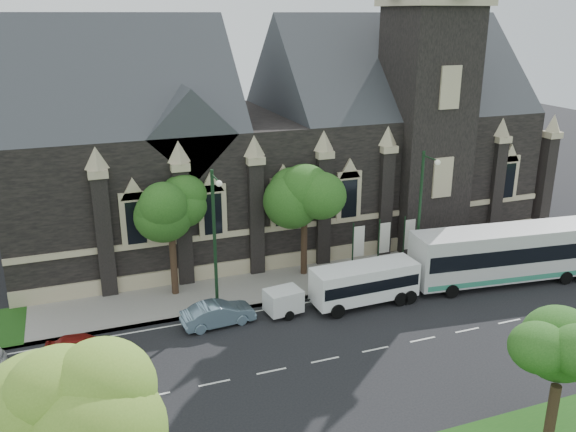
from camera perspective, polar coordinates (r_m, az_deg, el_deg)
name	(u,v)px	position (r m, az deg, el deg)	size (l,w,h in m)	color
ground	(325,360)	(32.73, 3.54, -13.49)	(160.00, 160.00, 0.00)	black
sidewalk	(268,286)	(40.47, -1.94, -6.68)	(80.00, 5.00, 0.15)	gray
museum	(290,136)	(47.93, 0.23, 7.57)	(40.00, 17.70, 29.90)	black
tree_park_near	(89,399)	(19.78, -18.40, -16.16)	(4.42, 4.42, 8.56)	black
tree_park_east	(562,350)	(27.00, 24.59, -11.46)	(3.40, 3.40, 6.28)	black
tree_walk_right	(306,195)	(40.52, 1.74, 2.05)	(4.08, 4.08, 7.80)	black
tree_walk_left	(173,210)	(38.20, -10.88, 0.54)	(3.91, 3.91, 7.64)	black
street_lamp_near	(421,209)	(40.71, 12.56, 0.64)	(0.36, 1.88, 9.00)	#16321B
street_lamp_mid	(215,235)	(35.37, -6.93, -1.80)	(0.36, 1.88, 9.00)	#16321B
banner_flag_left	(357,245)	(41.39, 6.54, -2.73)	(0.90, 0.10, 4.00)	#16321B
banner_flag_center	(382,241)	(42.29, 8.96, -2.37)	(0.90, 0.10, 4.00)	#16321B
banner_flag_right	(407,238)	(43.26, 11.28, -2.02)	(0.90, 0.10, 4.00)	#16321B
tour_coach	(506,253)	(43.06, 19.97, -3.36)	(13.32, 4.20, 3.82)	silver
shuttle_bus	(365,282)	(37.97, 7.31, -6.22)	(6.80, 2.54, 2.61)	white
box_trailer	(283,301)	(36.64, -0.45, -8.05)	(3.12, 1.84, 1.63)	silver
sedan	(218,314)	(35.85, -6.65, -9.21)	(1.50, 4.31, 1.42)	#718EA4
car_far_red	(81,345)	(34.53, -19.07, -11.54)	(1.47, 3.66, 1.25)	maroon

